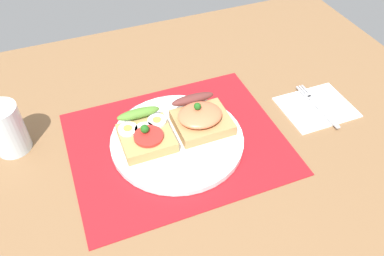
{
  "coord_description": "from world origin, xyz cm",
  "views": [
    {
      "loc": [
        -15.83,
        -48.03,
        53.73
      ],
      "look_at": [
        3.0,
        0.0,
        2.99
      ],
      "focal_mm": 36.26,
      "sensor_mm": 36.0,
      "label": 1
    }
  ],
  "objects_px": {
    "sandwich_salmon": "(200,117)",
    "fork": "(316,104)",
    "drinking_glass": "(7,129)",
    "plate": "(177,140)",
    "napkin": "(316,107)",
    "sandwich_egg_tomato": "(145,134)"
  },
  "relations": [
    {
      "from": "sandwich_salmon",
      "to": "fork",
      "type": "bearing_deg",
      "value": -5.56
    },
    {
      "from": "sandwich_salmon",
      "to": "drinking_glass",
      "type": "relative_size",
      "value": 1.08
    },
    {
      "from": "sandwich_salmon",
      "to": "fork",
      "type": "xyz_separation_m",
      "value": [
        0.25,
        -0.02,
        -0.03
      ]
    },
    {
      "from": "plate",
      "to": "drinking_glass",
      "type": "xyz_separation_m",
      "value": [
        -0.29,
        0.1,
        0.04
      ]
    },
    {
      "from": "sandwich_salmon",
      "to": "napkin",
      "type": "relative_size",
      "value": 0.73
    },
    {
      "from": "plate",
      "to": "napkin",
      "type": "relative_size",
      "value": 1.74
    },
    {
      "from": "plate",
      "to": "sandwich_egg_tomato",
      "type": "relative_size",
      "value": 2.37
    },
    {
      "from": "sandwich_salmon",
      "to": "drinking_glass",
      "type": "distance_m",
      "value": 0.35
    },
    {
      "from": "plate",
      "to": "sandwich_egg_tomato",
      "type": "height_order",
      "value": "sandwich_egg_tomato"
    },
    {
      "from": "plate",
      "to": "drinking_glass",
      "type": "relative_size",
      "value": 2.56
    },
    {
      "from": "sandwich_egg_tomato",
      "to": "plate",
      "type": "bearing_deg",
      "value": -17.25
    },
    {
      "from": "plate",
      "to": "drinking_glass",
      "type": "bearing_deg",
      "value": 160.61
    },
    {
      "from": "plate",
      "to": "napkin",
      "type": "bearing_deg",
      "value": -1.93
    },
    {
      "from": "napkin",
      "to": "fork",
      "type": "xyz_separation_m",
      "value": [
        0.0,
        0.0,
        0.0
      ]
    },
    {
      "from": "plate",
      "to": "sandwich_salmon",
      "type": "distance_m",
      "value": 0.06
    },
    {
      "from": "sandwich_egg_tomato",
      "to": "fork",
      "type": "height_order",
      "value": "sandwich_egg_tomato"
    },
    {
      "from": "fork",
      "to": "drinking_glass",
      "type": "xyz_separation_m",
      "value": [
        -0.59,
        0.11,
        0.04
      ]
    },
    {
      "from": "sandwich_egg_tomato",
      "to": "napkin",
      "type": "height_order",
      "value": "sandwich_egg_tomato"
    },
    {
      "from": "plate",
      "to": "sandwich_egg_tomato",
      "type": "bearing_deg",
      "value": 162.75
    },
    {
      "from": "sandwich_egg_tomato",
      "to": "napkin",
      "type": "xyz_separation_m",
      "value": [
        0.36,
        -0.03,
        -0.03
      ]
    },
    {
      "from": "sandwich_salmon",
      "to": "drinking_glass",
      "type": "xyz_separation_m",
      "value": [
        -0.34,
        0.09,
        0.01
      ]
    },
    {
      "from": "sandwich_salmon",
      "to": "fork",
      "type": "height_order",
      "value": "sandwich_salmon"
    }
  ]
}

